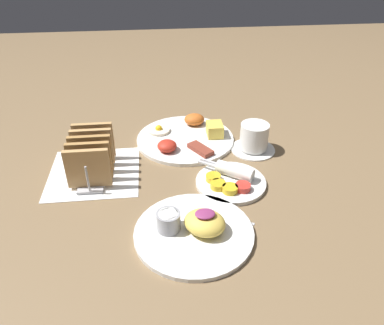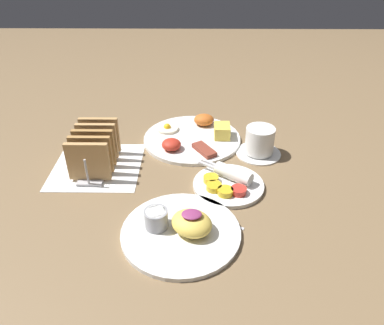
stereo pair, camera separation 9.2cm
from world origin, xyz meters
name	(u,v)px [view 1 (the left image)]	position (x,y,z in m)	size (l,w,h in m)	color
ground_plane	(165,187)	(0.00, 0.00, 0.00)	(3.00, 3.00, 0.00)	brown
napkin_flat	(94,172)	(-0.17, 0.08, 0.00)	(0.22, 0.22, 0.00)	white
plate_breakfast	(187,137)	(0.07, 0.22, 0.01)	(0.27, 0.27, 0.05)	white
plate_condiments	(231,180)	(0.16, -0.01, 0.01)	(0.17, 0.17, 0.04)	white
plate_foreground	(194,229)	(0.05, -0.17, 0.02)	(0.24, 0.24, 0.06)	white
toast_rack	(91,155)	(-0.17, 0.08, 0.05)	(0.10, 0.18, 0.10)	#B7B7BC
coffee_cup	(254,138)	(0.25, 0.14, 0.04)	(0.12, 0.12, 0.08)	white
teaspoon	(213,216)	(0.10, -0.12, 0.00)	(0.12, 0.06, 0.01)	silver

